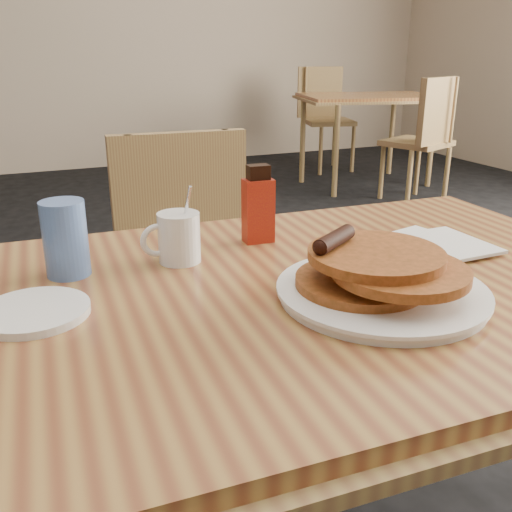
% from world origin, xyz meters
% --- Properties ---
extents(wall_back, '(8.00, 0.00, 8.00)m').
position_xyz_m(wall_back, '(0.00, 5.00, 1.40)').
color(wall_back, '#C5B099').
rests_on(wall_back, ground).
extents(main_table, '(1.26, 0.88, 0.75)m').
position_xyz_m(main_table, '(0.04, -0.01, 0.71)').
color(main_table, '#9F7138').
rests_on(main_table, floor).
extents(neighbor_table, '(1.26, 0.99, 0.75)m').
position_xyz_m(neighbor_table, '(2.39, 3.33, 0.70)').
color(neighbor_table, '#9F7138').
rests_on(neighbor_table, floor).
extents(chair_main_far, '(0.42, 0.42, 0.89)m').
position_xyz_m(chair_main_far, '(0.06, 0.73, 0.53)').
color(chair_main_far, '#9D824A').
rests_on(chair_main_far, floor).
extents(chair_neighbor_far, '(0.53, 0.53, 0.95)m').
position_xyz_m(chair_neighbor_far, '(2.40, 4.09, 0.57)').
color(chair_neighbor_far, '#9D824A').
rests_on(chair_neighbor_far, floor).
extents(chair_neighbor_near, '(0.54, 0.56, 0.92)m').
position_xyz_m(chair_neighbor_near, '(2.40, 2.60, 0.55)').
color(chair_neighbor_near, '#9D824A').
rests_on(chair_neighbor_near, floor).
extents(pancake_plate, '(0.32, 0.32, 0.10)m').
position_xyz_m(pancake_plate, '(0.11, -0.11, 0.78)').
color(pancake_plate, white).
rests_on(pancake_plate, main_table).
extents(coffee_mug, '(0.11, 0.08, 0.14)m').
position_xyz_m(coffee_mug, '(-0.13, 0.17, 0.80)').
color(coffee_mug, white).
rests_on(coffee_mug, main_table).
extents(syrup_bottle, '(0.06, 0.04, 0.15)m').
position_xyz_m(syrup_bottle, '(0.05, 0.21, 0.82)').
color(syrup_bottle, maroon).
rests_on(syrup_bottle, main_table).
extents(napkin_stack, '(0.21, 0.22, 0.01)m').
position_xyz_m(napkin_stack, '(0.34, 0.05, 0.76)').
color(napkin_stack, silver).
rests_on(napkin_stack, main_table).
extents(blue_tumbler, '(0.09, 0.09, 0.13)m').
position_xyz_m(blue_tumbler, '(-0.32, 0.18, 0.81)').
color(blue_tumbler, '#5074BC').
rests_on(blue_tumbler, main_table).
extents(side_saucer, '(0.19, 0.19, 0.01)m').
position_xyz_m(side_saucer, '(-0.38, 0.03, 0.76)').
color(side_saucer, white).
rests_on(side_saucer, main_table).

